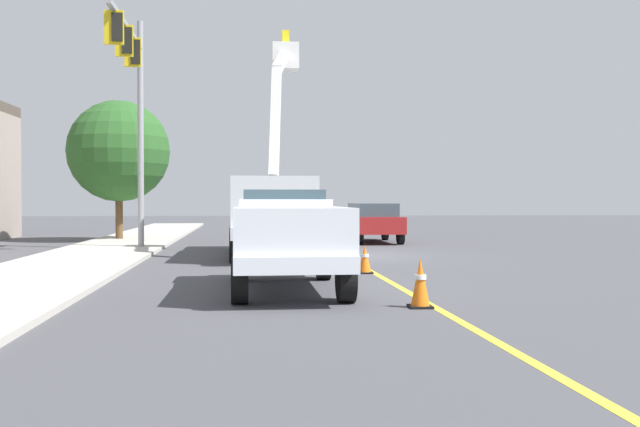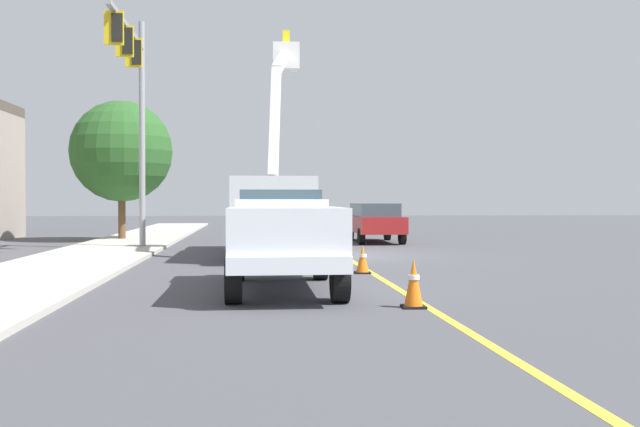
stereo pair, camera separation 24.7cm
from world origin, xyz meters
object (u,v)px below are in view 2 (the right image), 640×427
object	(u,v)px
traffic_cone_mid_front	(363,259)
traffic_signal_mast	(134,84)
traffic_cone_leading	(414,283)
traffic_cone_trailing	(315,238)
service_pickup_truck	(283,235)
utility_bucket_truck	(271,206)
passing_minivan	(375,220)
traffic_cone_mid_rear	(331,244)

from	to	relation	value
traffic_cone_mid_front	traffic_signal_mast	world-z (taller)	traffic_signal_mast
traffic_cone_mid_front	traffic_signal_mast	xyz separation A→B (m)	(7.21, 7.04, 5.47)
traffic_cone_leading	traffic_cone_trailing	world-z (taller)	traffic_cone_leading
traffic_cone_trailing	traffic_signal_mast	distance (m)	9.12
traffic_cone_trailing	traffic_cone_leading	bearing A→B (deg)	-177.17
service_pickup_truck	traffic_cone_mid_front	bearing A→B (deg)	-31.94
utility_bucket_truck	passing_minivan	distance (m)	8.26
service_pickup_truck	traffic_cone_mid_rear	distance (m)	8.35
service_pickup_truck	traffic_cone_leading	bearing A→B (deg)	-138.34
traffic_cone_leading	traffic_cone_mid_rear	distance (m)	10.65
service_pickup_truck	traffic_cone_trailing	xyz separation A→B (m)	(13.88, -1.40, -0.78)
service_pickup_truck	traffic_cone_mid_front	xyz separation A→B (m)	(3.24, -2.02, -0.77)
passing_minivan	traffic_signal_mast	distance (m)	11.92
service_pickup_truck	traffic_cone_leading	xyz separation A→B (m)	(-2.48, -2.20, -0.70)
traffic_cone_leading	traffic_cone_mid_front	distance (m)	5.72
traffic_cone_mid_rear	traffic_cone_leading	bearing A→B (deg)	-176.83
passing_minivan	traffic_cone_trailing	bearing A→B (deg)	132.03
service_pickup_truck	traffic_cone_mid_rear	xyz separation A→B (m)	(8.16, -1.61, -0.70)
passing_minivan	traffic_cone_mid_rear	size ratio (longest dim) A/B	5.71
traffic_cone_mid_front	service_pickup_truck	bearing A→B (deg)	148.06
utility_bucket_truck	passing_minivan	world-z (taller)	utility_bucket_truck
traffic_cone_leading	traffic_signal_mast	world-z (taller)	traffic_signal_mast
traffic_cone_leading	passing_minivan	bearing A→B (deg)	-5.84
utility_bucket_truck	traffic_cone_mid_front	xyz separation A→B (m)	(-6.18, -2.34, -1.28)
traffic_cone_mid_front	traffic_cone_leading	bearing A→B (deg)	-178.15
passing_minivan	traffic_cone_mid_rear	world-z (taller)	passing_minivan
utility_bucket_truck	service_pickup_truck	xyz separation A→B (m)	(-9.42, -0.32, -0.51)
service_pickup_truck	traffic_cone_mid_front	size ratio (longest dim) A/B	7.92
utility_bucket_truck	traffic_cone_mid_front	size ratio (longest dim) A/B	11.57
utility_bucket_truck	traffic_signal_mast	size ratio (longest dim) A/B	0.98
utility_bucket_truck	service_pickup_truck	size ratio (longest dim) A/B	1.46
service_pickup_truck	traffic_signal_mast	distance (m)	12.51
passing_minivan	traffic_signal_mast	size ratio (longest dim) A/B	0.58
passing_minivan	traffic_cone_mid_front	xyz separation A→B (m)	(-13.11, 2.11, -0.62)
traffic_cone_leading	traffic_cone_mid_front	bearing A→B (deg)	1.85
service_pickup_truck	traffic_cone_mid_rear	bearing A→B (deg)	-11.19
passing_minivan	traffic_cone_leading	world-z (taller)	passing_minivan
traffic_cone_mid_rear	traffic_cone_trailing	size ratio (longest dim) A/B	1.23
passing_minivan	traffic_cone_leading	distance (m)	18.93
utility_bucket_truck	traffic_cone_trailing	size ratio (longest dim) A/B	11.97
service_pickup_truck	traffic_cone_leading	world-z (taller)	service_pickup_truck
passing_minivan	traffic_cone_mid_rear	distance (m)	8.58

